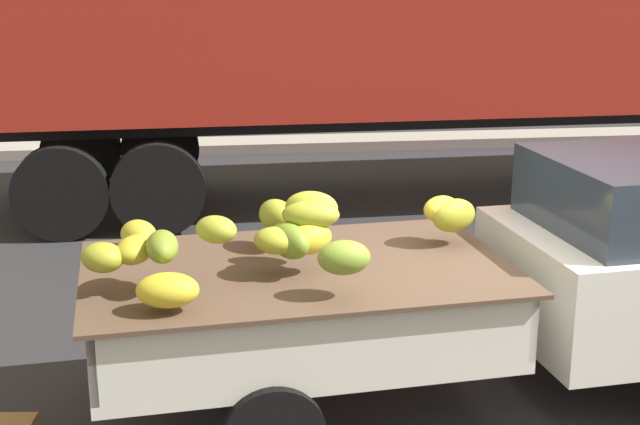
{
  "coord_description": "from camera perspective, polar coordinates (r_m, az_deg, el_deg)",
  "views": [
    {
      "loc": [
        -1.91,
        -5.34,
        3.02
      ],
      "look_at": [
        -1.11,
        0.82,
        1.27
      ],
      "focal_mm": 49.65,
      "sensor_mm": 36.0,
      "label": 1
    }
  ],
  "objects": [
    {
      "name": "ground",
      "position": [
        6.42,
        11.08,
        -12.63
      ],
      "size": [
        220.0,
        220.0,
        0.0
      ],
      "primitive_type": "plane",
      "color": "#28282B"
    },
    {
      "name": "semi_trailer",
      "position": [
        11.67,
        7.27,
        13.23
      ],
      "size": [
        12.08,
        2.98,
        3.95
      ],
      "rotation": [
        0.0,
        0.0,
        0.03
      ],
      "color": "maroon",
      "rests_on": "ground"
    },
    {
      "name": "pickup_truck",
      "position": [
        6.58,
        15.31,
        -3.75
      ],
      "size": [
        5.12,
        2.16,
        1.7
      ],
      "rotation": [
        0.0,
        0.0,
        0.1
      ],
      "color": "silver",
      "rests_on": "ground"
    },
    {
      "name": "curb_strip",
      "position": [
        15.13,
        0.02,
        4.5
      ],
      "size": [
        80.0,
        0.8,
        0.16
      ],
      "primitive_type": "cube",
      "color": "gray",
      "rests_on": "ground"
    }
  ]
}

